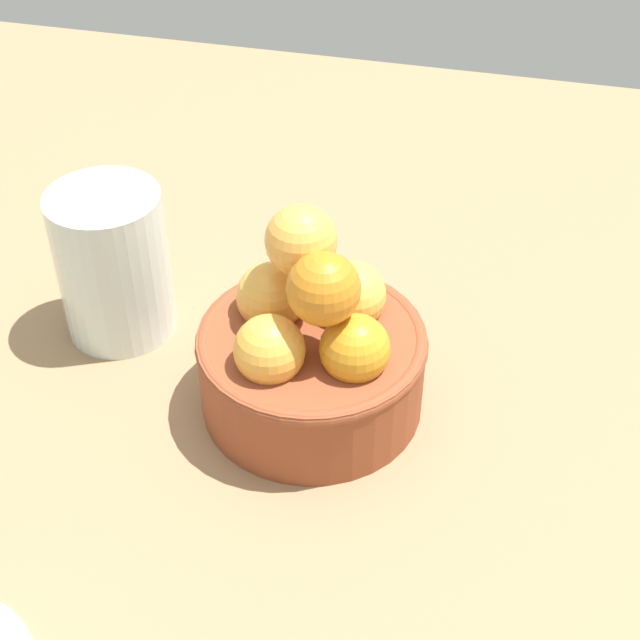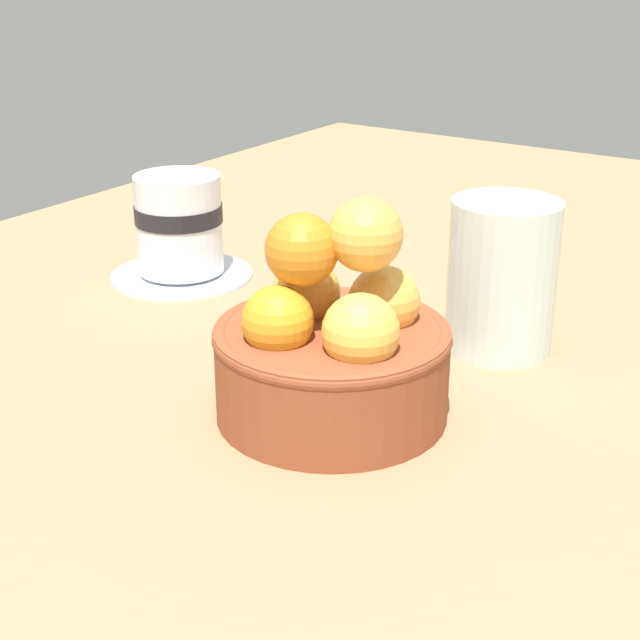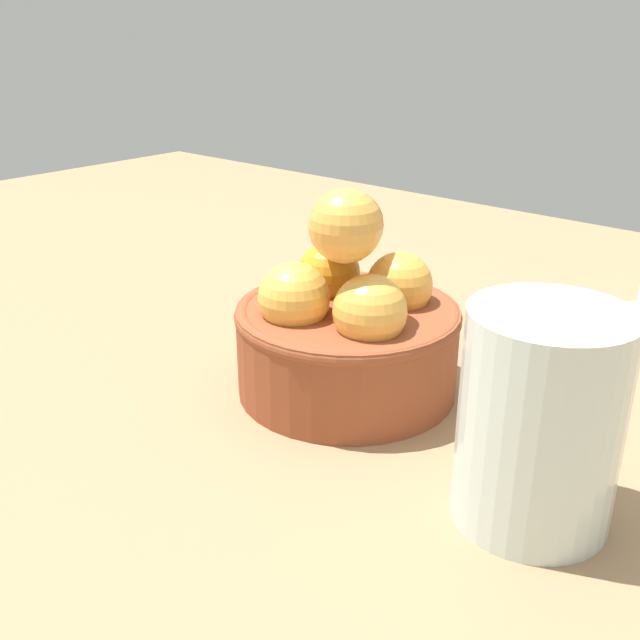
# 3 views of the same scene
# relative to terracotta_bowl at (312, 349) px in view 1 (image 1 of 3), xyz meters

# --- Properties ---
(ground_plane) EXTENTS (1.60, 1.01, 0.05)m
(ground_plane) POSITION_rel_terracotta_bowl_xyz_m (-0.00, 0.00, -0.07)
(ground_plane) COLOR #997551
(terracotta_bowl) EXTENTS (0.14, 0.14, 0.14)m
(terracotta_bowl) POSITION_rel_terracotta_bowl_xyz_m (0.00, 0.00, 0.00)
(terracotta_bowl) COLOR brown
(terracotta_bowl) RESTS_ON ground_plane
(water_glass) EXTENTS (0.08, 0.08, 0.11)m
(water_glass) POSITION_rel_terracotta_bowl_xyz_m (0.15, -0.04, 0.01)
(water_glass) COLOR silver
(water_glass) RESTS_ON ground_plane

